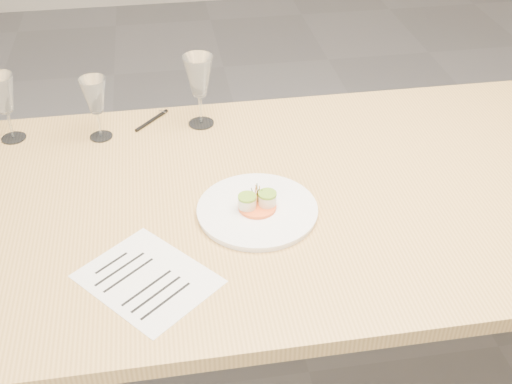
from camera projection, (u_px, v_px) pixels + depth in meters
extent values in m
plane|color=slate|center=(309.00, 372.00, 2.11)|extent=(7.00, 7.00, 0.00)
cube|color=tan|center=(323.00, 195.00, 1.68)|extent=(2.40, 1.00, 0.04)
cylinder|color=white|center=(257.00, 211.00, 1.58)|extent=(0.29, 0.29, 0.01)
cylinder|color=white|center=(257.00, 209.00, 1.58)|extent=(0.30, 0.30, 0.01)
cylinder|color=orange|center=(257.00, 207.00, 1.57)|extent=(0.09, 0.09, 0.01)
cylinder|color=beige|center=(247.00, 202.00, 1.56)|extent=(0.04, 0.04, 0.03)
cylinder|color=beige|center=(267.00, 199.00, 1.57)|extent=(0.04, 0.04, 0.03)
cylinder|color=#80A92F|center=(247.00, 197.00, 1.55)|extent=(0.05, 0.05, 0.01)
cylinder|color=#80A92F|center=(267.00, 194.00, 1.56)|extent=(0.05, 0.05, 0.01)
cylinder|color=tan|center=(284.00, 218.00, 1.55)|extent=(0.05, 0.05, 0.00)
cube|color=white|center=(148.00, 279.00, 1.40)|extent=(0.35, 0.35, 0.00)
cube|color=black|center=(111.00, 263.00, 1.44)|extent=(0.07, 0.06, 0.00)
cube|color=black|center=(120.00, 269.00, 1.42)|extent=(0.11, 0.09, 0.00)
cube|color=black|center=(129.00, 275.00, 1.41)|extent=(0.11, 0.09, 0.00)
cube|color=black|center=(147.00, 288.00, 1.37)|extent=(0.11, 0.09, 0.00)
cube|color=black|center=(156.00, 294.00, 1.36)|extent=(0.11, 0.09, 0.00)
cube|color=black|center=(166.00, 301.00, 1.34)|extent=(0.11, 0.09, 0.00)
cylinder|color=black|center=(152.00, 120.00, 1.94)|extent=(0.10, 0.11, 0.01)
cube|color=silver|center=(162.00, 111.00, 1.97)|extent=(0.02, 0.02, 0.00)
cylinder|color=white|center=(14.00, 138.00, 1.86)|extent=(0.07, 0.07, 0.00)
cylinder|color=white|center=(10.00, 125.00, 1.84)|extent=(0.01, 0.01, 0.09)
cone|color=white|center=(2.00, 94.00, 1.78)|extent=(0.08, 0.08, 0.11)
cylinder|color=white|center=(101.00, 136.00, 1.87)|extent=(0.07, 0.07, 0.00)
cylinder|color=white|center=(99.00, 124.00, 1.85)|extent=(0.01, 0.01, 0.08)
cone|color=white|center=(94.00, 96.00, 1.79)|extent=(0.08, 0.08, 0.10)
cylinder|color=white|center=(201.00, 123.00, 1.93)|extent=(0.08, 0.08, 0.00)
cylinder|color=white|center=(201.00, 109.00, 1.90)|extent=(0.01, 0.01, 0.09)
cone|color=white|center=(199.00, 76.00, 1.84)|extent=(0.09, 0.09, 0.12)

